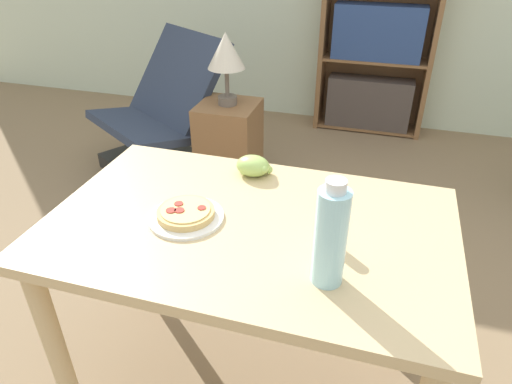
# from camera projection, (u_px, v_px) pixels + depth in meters

# --- Properties ---
(ground_plane) EXTENTS (14.00, 14.00, 0.00)m
(ground_plane) POSITION_uv_depth(u_px,v_px,m) (278.00, 364.00, 1.80)
(ground_plane) COLOR #897051
(dining_table) EXTENTS (1.15, 0.72, 0.77)m
(dining_table) POSITION_uv_depth(u_px,v_px,m) (249.00, 255.00, 1.36)
(dining_table) COLOR #D1B27F
(dining_table) RESTS_ON ground_plane
(pizza_on_plate) EXTENTS (0.22, 0.22, 0.04)m
(pizza_on_plate) POSITION_uv_depth(u_px,v_px,m) (186.00, 214.00, 1.30)
(pizza_on_plate) COLOR white
(pizza_on_plate) RESTS_ON dining_table
(grape_bunch) EXTENTS (0.12, 0.10, 0.07)m
(grape_bunch) POSITION_uv_depth(u_px,v_px,m) (254.00, 166.00, 1.51)
(grape_bunch) COLOR #A8CC66
(grape_bunch) RESTS_ON dining_table
(drink_bottle) EXTENTS (0.08, 0.08, 0.27)m
(drink_bottle) POSITION_uv_depth(u_px,v_px,m) (331.00, 236.00, 1.02)
(drink_bottle) COLOR #A3DBEA
(drink_bottle) RESTS_ON dining_table
(salt_shaker) EXTENTS (0.04, 0.04, 0.07)m
(salt_shaker) POSITION_uv_depth(u_px,v_px,m) (337.00, 238.00, 1.17)
(salt_shaker) COLOR white
(salt_shaker) RESTS_ON dining_table
(lounge_chair_near) EXTENTS (0.95, 1.02, 0.88)m
(lounge_chair_near) POSITION_uv_depth(u_px,v_px,m) (161.00, 131.00, 3.03)
(lounge_chair_near) COLOR black
(lounge_chair_near) RESTS_ON ground_plane
(bookshelf) EXTENTS (0.84, 0.26, 1.67)m
(bookshelf) POSITION_uv_depth(u_px,v_px,m) (379.00, 29.00, 3.38)
(bookshelf) COLOR brown
(bookshelf) RESTS_ON ground_plane
(side_table) EXTENTS (0.34, 0.34, 0.58)m
(side_table) POSITION_uv_depth(u_px,v_px,m) (229.00, 149.00, 2.79)
(side_table) COLOR brown
(side_table) RESTS_ON ground_plane
(table_lamp) EXTENTS (0.21, 0.21, 0.40)m
(table_lamp) POSITION_uv_depth(u_px,v_px,m) (226.00, 54.00, 2.49)
(table_lamp) COLOR #665B51
(table_lamp) RESTS_ON side_table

